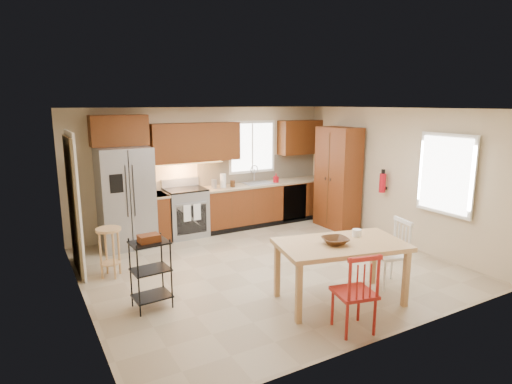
{
  "coord_description": "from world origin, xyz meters",
  "views": [
    {
      "loc": [
        -3.36,
        -5.57,
        2.59
      ],
      "look_at": [
        0.02,
        0.4,
        1.15
      ],
      "focal_mm": 30.0,
      "sensor_mm": 36.0,
      "label": 1
    }
  ],
  "objects_px": {
    "soap_bottle": "(276,178)",
    "utility_cart": "(151,273)",
    "chair_white": "(389,253)",
    "pantry": "(338,178)",
    "bar_stool": "(110,252)",
    "refrigerator": "(126,198)",
    "dining_table": "(340,273)",
    "fire_extinguisher": "(383,183)",
    "range_stove": "(186,213)",
    "chair_red": "(354,291)",
    "table_bowl": "(335,244)",
    "table_jar": "(357,234)"
  },
  "relations": [
    {
      "from": "chair_white",
      "to": "utility_cart",
      "type": "xyz_separation_m",
      "value": [
        -3.16,
        1.0,
        -0.02
      ]
    },
    {
      "from": "pantry",
      "to": "fire_extinguisher",
      "type": "bearing_deg",
      "value": -79.22
    },
    {
      "from": "refrigerator",
      "to": "soap_bottle",
      "type": "height_order",
      "value": "refrigerator"
    },
    {
      "from": "refrigerator",
      "to": "range_stove",
      "type": "bearing_deg",
      "value": 2.99
    },
    {
      "from": "range_stove",
      "to": "table_jar",
      "type": "bearing_deg",
      "value": -72.92
    },
    {
      "from": "refrigerator",
      "to": "fire_extinguisher",
      "type": "relative_size",
      "value": 5.06
    },
    {
      "from": "pantry",
      "to": "bar_stool",
      "type": "height_order",
      "value": "pantry"
    },
    {
      "from": "table_bowl",
      "to": "utility_cart",
      "type": "xyz_separation_m",
      "value": [
        -2.11,
        1.05,
        -0.35
      ]
    },
    {
      "from": "pantry",
      "to": "soap_bottle",
      "type": "bearing_deg",
      "value": 136.55
    },
    {
      "from": "pantry",
      "to": "chair_white",
      "type": "bearing_deg",
      "value": -115.57
    },
    {
      "from": "refrigerator",
      "to": "bar_stool",
      "type": "distance_m",
      "value": 1.52
    },
    {
      "from": "refrigerator",
      "to": "bar_stool",
      "type": "xyz_separation_m",
      "value": [
        -0.57,
        -1.3,
        -0.53
      ]
    },
    {
      "from": "refrigerator",
      "to": "bar_stool",
      "type": "height_order",
      "value": "refrigerator"
    },
    {
      "from": "range_stove",
      "to": "pantry",
      "type": "relative_size",
      "value": 0.44
    },
    {
      "from": "pantry",
      "to": "chair_white",
      "type": "xyz_separation_m",
      "value": [
        -1.28,
        -2.67,
        -0.57
      ]
    },
    {
      "from": "chair_red",
      "to": "table_jar",
      "type": "distance_m",
      "value": 1.09
    },
    {
      "from": "table_bowl",
      "to": "bar_stool",
      "type": "bearing_deg",
      "value": 135.2
    },
    {
      "from": "dining_table",
      "to": "chair_red",
      "type": "bearing_deg",
      "value": -105.56
    },
    {
      "from": "range_stove",
      "to": "chair_red",
      "type": "distance_m",
      "value": 4.38
    },
    {
      "from": "chair_white",
      "to": "soap_bottle",
      "type": "bearing_deg",
      "value": 7.47
    },
    {
      "from": "pantry",
      "to": "chair_red",
      "type": "bearing_deg",
      "value": -127.4
    },
    {
      "from": "refrigerator",
      "to": "utility_cart",
      "type": "height_order",
      "value": "refrigerator"
    },
    {
      "from": "refrigerator",
      "to": "table_jar",
      "type": "distance_m",
      "value": 4.21
    },
    {
      "from": "soap_bottle",
      "to": "chair_white",
      "type": "bearing_deg",
      "value": -95.28
    },
    {
      "from": "fire_extinguisher",
      "to": "soap_bottle",
      "type": "bearing_deg",
      "value": 120.53
    },
    {
      "from": "soap_bottle",
      "to": "pantry",
      "type": "bearing_deg",
      "value": -43.45
    },
    {
      "from": "soap_bottle",
      "to": "chair_white",
      "type": "distance_m",
      "value": 3.63
    },
    {
      "from": "dining_table",
      "to": "fire_extinguisher",
      "type": "bearing_deg",
      "value": 47.32
    },
    {
      "from": "soap_bottle",
      "to": "fire_extinguisher",
      "type": "distance_m",
      "value": 2.27
    },
    {
      "from": "refrigerator",
      "to": "fire_extinguisher",
      "type": "xyz_separation_m",
      "value": [
        4.33,
        -1.98,
        0.19
      ]
    },
    {
      "from": "refrigerator",
      "to": "table_bowl",
      "type": "bearing_deg",
      "value": -63.78
    },
    {
      "from": "range_stove",
      "to": "table_jar",
      "type": "relative_size",
      "value": 6.27
    },
    {
      "from": "refrigerator",
      "to": "fire_extinguisher",
      "type": "distance_m",
      "value": 4.76
    },
    {
      "from": "table_bowl",
      "to": "utility_cart",
      "type": "height_order",
      "value": "utility_cart"
    },
    {
      "from": "soap_bottle",
      "to": "bar_stool",
      "type": "xyz_separation_m",
      "value": [
        -3.75,
        -1.28,
        -0.62
      ]
    },
    {
      "from": "chair_red",
      "to": "table_bowl",
      "type": "xyz_separation_m",
      "value": [
        0.25,
        0.65,
        0.33
      ]
    },
    {
      "from": "pantry",
      "to": "utility_cart",
      "type": "xyz_separation_m",
      "value": [
        -4.44,
        -1.67,
        -0.59
      ]
    },
    {
      "from": "pantry",
      "to": "dining_table",
      "type": "height_order",
      "value": "pantry"
    },
    {
      "from": "chair_white",
      "to": "table_jar",
      "type": "height_order",
      "value": "chair_white"
    },
    {
      "from": "pantry",
      "to": "chair_red",
      "type": "relative_size",
      "value": 2.18
    },
    {
      "from": "range_stove",
      "to": "utility_cart",
      "type": "bearing_deg",
      "value": -118.76
    },
    {
      "from": "soap_bottle",
      "to": "utility_cart",
      "type": "bearing_deg",
      "value": -143.59
    },
    {
      "from": "refrigerator",
      "to": "range_stove",
      "type": "relative_size",
      "value": 1.98
    },
    {
      "from": "soap_bottle",
      "to": "chair_white",
      "type": "height_order",
      "value": "soap_bottle"
    },
    {
      "from": "dining_table",
      "to": "chair_white",
      "type": "bearing_deg",
      "value": 15.76
    },
    {
      "from": "dining_table",
      "to": "bar_stool",
      "type": "distance_m",
      "value": 3.4
    },
    {
      "from": "dining_table",
      "to": "chair_red",
      "type": "xyz_separation_m",
      "value": [
        -0.35,
        -0.65,
        0.08
      ]
    },
    {
      "from": "table_bowl",
      "to": "table_jar",
      "type": "distance_m",
      "value": 0.47
    },
    {
      "from": "bar_stool",
      "to": "utility_cart",
      "type": "bearing_deg",
      "value": -95.14
    },
    {
      "from": "range_stove",
      "to": "pantry",
      "type": "distance_m",
      "value": 3.19
    }
  ]
}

